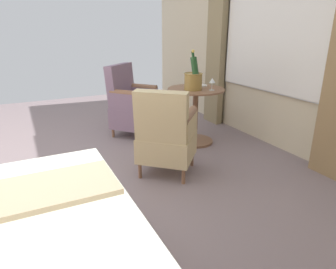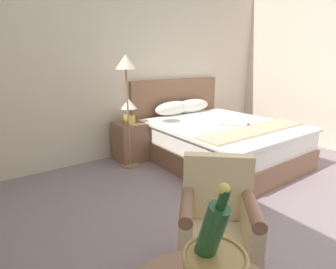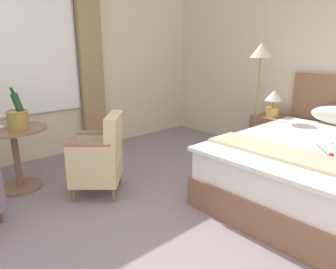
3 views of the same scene
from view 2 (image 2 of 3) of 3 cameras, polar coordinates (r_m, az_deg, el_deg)
The scene contains 7 objects.
ground_plane at distance 2.91m, azimuth 30.78°, elevation -18.81°, with size 7.63×7.63×0.00m, color gray.
wall_headboard_side at distance 4.58m, azimuth -5.35°, elevation 15.24°, with size 5.48×0.12×3.03m.
bed at distance 4.24m, azimuth 10.47°, elevation -0.96°, with size 1.91×2.27×1.23m.
nightstand at distance 4.21m, azimuth -8.20°, elevation -1.55°, with size 0.47×0.46×0.61m.
bedside_lamp at distance 4.09m, azimuth -8.49°, elevation 5.62°, with size 0.25×0.25×0.37m.
floor_lamp_brass at distance 3.78m, azimuth -9.04°, elevation 12.12°, with size 0.30×0.30×1.63m.
armchair_by_window at distance 1.99m, azimuth 10.63°, elevation -18.80°, with size 0.73×0.73×0.90m.
Camera 2 is at (-2.33, -0.82, 1.54)m, focal length 28.00 mm.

